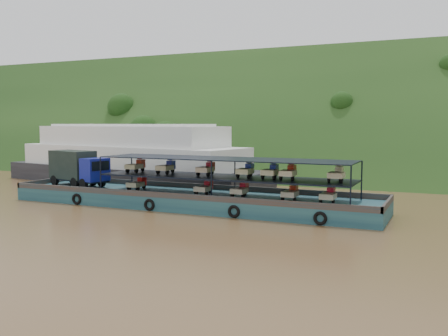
% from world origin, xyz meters
% --- Properties ---
extents(ground, '(160.00, 160.00, 0.00)m').
position_xyz_m(ground, '(0.00, 0.00, 0.00)').
color(ground, brown).
rests_on(ground, ground).
extents(hillside, '(140.00, 39.60, 39.60)m').
position_xyz_m(hillside, '(0.00, 36.00, 0.00)').
color(hillside, '#183413').
rests_on(hillside, ground).
extents(cargo_barge, '(35.00, 7.18, 4.79)m').
position_xyz_m(cargo_barge, '(-4.62, -1.83, 1.20)').
color(cargo_barge, '#143849').
rests_on(cargo_barge, ground).
extents(passenger_ferry, '(38.20, 15.84, 7.52)m').
position_xyz_m(passenger_ferry, '(-18.41, 10.32, 3.26)').
color(passenger_ferry, black).
rests_on(passenger_ferry, ground).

